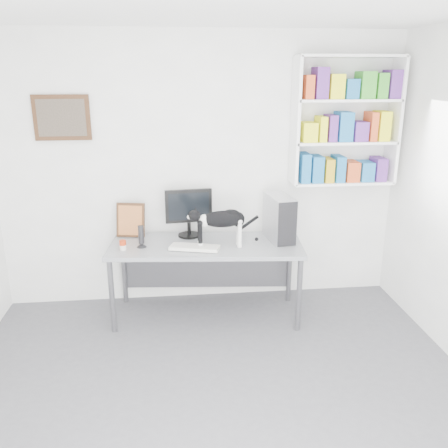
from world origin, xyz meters
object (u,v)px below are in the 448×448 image
object	(u,v)px
keyboard	(195,247)
speaker	(141,236)
leaning_print	(131,219)
pc_tower	(279,218)
monitor	(189,213)
bookshelf	(346,121)
soup_can	(123,245)
desk	(206,280)
cat	(221,228)

from	to	relation	value
keyboard	speaker	xyz separation A→B (m)	(-0.49, 0.11, 0.09)
speaker	leaning_print	bearing A→B (deg)	106.06
pc_tower	speaker	size ratio (longest dim) A/B	2.00
monitor	pc_tower	xyz separation A→B (m)	(0.86, -0.19, -0.03)
bookshelf	keyboard	xyz separation A→B (m)	(-1.51, -0.45, -1.08)
monitor	soup_can	distance (m)	0.72
desk	pc_tower	size ratio (longest dim) A/B	4.18
soup_can	cat	bearing A→B (deg)	-1.18
leaning_print	soup_can	distance (m)	0.40
bookshelf	desk	size ratio (longest dim) A/B	0.69
bookshelf	soup_can	xyz separation A→B (m)	(-2.16, -0.40, -1.05)
bookshelf	speaker	xyz separation A→B (m)	(-2.00, -0.34, -0.99)
desk	pc_tower	xyz separation A→B (m)	(0.71, 0.05, 0.59)
soup_can	monitor	bearing A→B (deg)	27.47
bookshelf	monitor	bearing A→B (deg)	-177.22
speaker	leaning_print	world-z (taller)	leaning_print
keyboard	cat	world-z (taller)	cat
leaning_print	pc_tower	bearing A→B (deg)	1.63
soup_can	cat	xyz separation A→B (m)	(0.90, -0.02, 0.14)
bookshelf	pc_tower	distance (m)	1.14
leaning_print	soup_can	xyz separation A→B (m)	(-0.05, -0.38, -0.13)
soup_can	cat	world-z (taller)	cat
monitor	keyboard	bearing A→B (deg)	-90.44
desk	monitor	xyz separation A→B (m)	(-0.15, 0.24, 0.62)
bookshelf	cat	size ratio (longest dim) A/B	2.10
monitor	soup_can	xyz separation A→B (m)	(-0.62, -0.32, -0.20)
keyboard	pc_tower	bearing A→B (deg)	28.10
leaning_print	keyboard	bearing A→B (deg)	-24.19
bookshelf	keyboard	world-z (taller)	bookshelf
desk	leaning_print	world-z (taller)	leaning_print
desk	pc_tower	world-z (taller)	pc_tower
desk	keyboard	bearing A→B (deg)	-124.29
pc_tower	soup_can	bearing A→B (deg)	177.58
bookshelf	leaning_print	xyz separation A→B (m)	(-2.11, -0.02, -0.92)
speaker	cat	bearing A→B (deg)	-9.71
bookshelf	leaning_print	distance (m)	2.31
desk	keyboard	xyz separation A→B (m)	(-0.11, -0.14, 0.39)
desk	speaker	xyz separation A→B (m)	(-0.60, -0.03, 0.49)
keyboard	desk	bearing A→B (deg)	65.82
cat	leaning_print	bearing A→B (deg)	153.38
desk	speaker	size ratio (longest dim) A/B	8.37
bookshelf	soup_can	world-z (taller)	bookshelf
desk	soup_can	bearing A→B (deg)	-168.60
leaning_print	desk	bearing A→B (deg)	-11.08
bookshelf	desk	bearing A→B (deg)	-167.38
bookshelf	keyboard	distance (m)	1.91
desk	keyboard	world-z (taller)	keyboard
pc_tower	soup_can	world-z (taller)	pc_tower
soup_can	keyboard	bearing A→B (deg)	-4.64
cat	desk	bearing A→B (deg)	141.54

